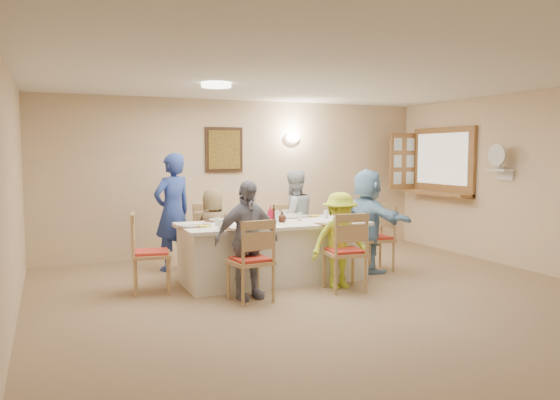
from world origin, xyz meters
name	(u,v)px	position (x,y,z in m)	size (l,w,h in m)	color
ground	(348,307)	(0.00, 0.00, 0.00)	(7.00, 7.00, 0.00)	#9F8061
room_walls	(350,166)	(0.00, 0.00, 1.51)	(7.00, 7.00, 7.00)	beige
wall_picture	(224,150)	(-0.30, 3.46, 1.70)	(0.62, 0.05, 0.72)	#351F12
wall_sconce	(293,138)	(0.90, 3.44, 1.90)	(0.26, 0.09, 0.18)	white
ceiling_light	(216,85)	(-1.00, 1.50, 2.47)	(0.36, 0.36, 0.05)	white
serving_hatch	(443,162)	(3.21, 2.40, 1.50)	(0.06, 1.50, 1.15)	#936035
hatch_sill	(436,193)	(3.09, 2.40, 0.97)	(0.30, 1.50, 0.05)	#936035
shutter_door	(403,161)	(2.95, 3.16, 1.50)	(0.55, 0.04, 1.00)	#936035
fan_shelf	(500,170)	(3.13, 1.05, 1.40)	(0.22, 0.36, 0.03)	white
desk_fan	(499,160)	(3.10, 1.05, 1.55)	(0.30, 0.30, 0.28)	#A5A5A8
dining_table	(273,252)	(-0.28, 1.45, 0.38)	(2.40, 1.02, 0.76)	white
chair_back_left	(211,238)	(-0.88, 2.25, 0.47)	(0.45, 0.45, 0.95)	tan
chair_back_right	(290,235)	(0.32, 2.25, 0.44)	(0.42, 0.42, 0.89)	tan
chair_front_left	(251,259)	(-0.88, 0.65, 0.47)	(0.45, 0.45, 0.94)	tan
chair_front_right	(345,251)	(0.32, 0.65, 0.48)	(0.46, 0.46, 0.96)	tan
chair_left_end	(152,252)	(-1.83, 1.45, 0.48)	(0.46, 0.46, 0.96)	tan
chair_right_end	(375,237)	(1.27, 1.45, 0.47)	(0.45, 0.45, 0.94)	tan
diner_back_left	(213,231)	(-0.88, 2.13, 0.59)	(0.61, 0.44, 1.18)	brown
diner_back_right	(294,219)	(0.32, 2.13, 0.70)	(0.72, 0.58, 1.41)	#B4B9BF
diner_front_left	(247,240)	(-0.88, 0.77, 0.67)	(0.83, 0.44, 1.35)	gray
diner_front_right	(340,240)	(0.32, 0.77, 0.59)	(0.76, 0.44, 1.18)	#D1EA32
diner_right_end	(368,220)	(1.14, 1.45, 0.72)	(0.66, 1.38, 1.43)	#8BBBE5
caregiver	(173,212)	(-1.33, 2.60, 0.82)	(0.71, 0.61, 1.65)	#273D92
placemat_fl	(239,229)	(-0.88, 1.03, 0.76)	(0.36, 0.27, 0.01)	#472B19
plate_fl	(239,228)	(-0.88, 1.03, 0.77)	(0.24, 0.24, 0.02)	white
napkin_fl	(255,228)	(-0.70, 0.98, 0.77)	(0.15, 0.15, 0.01)	yellow
placemat_fr	(330,224)	(0.32, 1.03, 0.76)	(0.33, 0.25, 0.01)	#472B19
plate_fr	(330,223)	(0.32, 1.03, 0.77)	(0.25, 0.25, 0.02)	white
napkin_fr	(344,223)	(0.50, 0.98, 0.77)	(0.15, 0.15, 0.01)	yellow
placemat_bl	(219,221)	(-0.88, 1.87, 0.76)	(0.37, 0.28, 0.01)	#472B19
plate_bl	(219,220)	(-0.88, 1.87, 0.77)	(0.25, 0.25, 0.02)	white
napkin_bl	(233,220)	(-0.70, 1.82, 0.77)	(0.15, 0.15, 0.01)	yellow
placemat_br	(301,216)	(0.32, 1.87, 0.76)	(0.36, 0.27, 0.01)	#472B19
plate_br	(301,216)	(0.32, 1.87, 0.77)	(0.24, 0.24, 0.02)	white
napkin_br	(314,216)	(0.50, 1.82, 0.77)	(0.14, 0.14, 0.01)	yellow
placemat_le	(189,227)	(-1.38, 1.45, 0.76)	(0.36, 0.27, 0.01)	#472B19
plate_le	(189,226)	(-1.38, 1.45, 0.77)	(0.23, 0.23, 0.01)	white
napkin_le	(204,226)	(-1.20, 1.40, 0.77)	(0.14, 0.14, 0.01)	yellow
placemat_re	(349,218)	(0.84, 1.45, 0.76)	(0.37, 0.27, 0.01)	#472B19
plate_re	(349,217)	(0.84, 1.45, 0.77)	(0.23, 0.23, 0.01)	white
napkin_re	(362,217)	(1.02, 1.40, 0.77)	(0.14, 0.14, 0.01)	yellow
teacup_a	(223,225)	(-1.04, 1.14, 0.81)	(0.16, 0.16, 0.10)	white
teacup_b	(285,213)	(0.13, 1.99, 0.81)	(0.10, 0.10, 0.09)	white
bowl_a	(263,223)	(-0.51, 1.21, 0.79)	(0.28, 0.28, 0.06)	white
bowl_b	(291,216)	(0.10, 1.74, 0.79)	(0.19, 0.19, 0.06)	white
condiment_ketchup	(270,214)	(-0.31, 1.46, 0.87)	(0.09, 0.09, 0.22)	#B60F2F
condiment_brown	(274,213)	(-0.24, 1.52, 0.87)	(0.11, 0.11, 0.22)	#3D1C10
condiment_malt	(282,217)	(-0.17, 1.41, 0.83)	(0.14, 0.14, 0.14)	#3D1C10
drinking_glass	(261,218)	(-0.43, 1.50, 0.82)	(0.07, 0.07, 0.10)	silver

